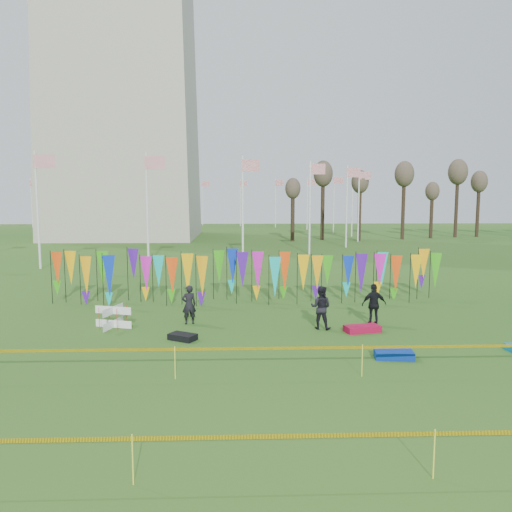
{
  "coord_description": "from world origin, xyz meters",
  "views": [
    {
      "loc": [
        -0.34,
        -14.54,
        4.85
      ],
      "look_at": [
        0.39,
        6.0,
        2.45
      ],
      "focal_mm": 35.0,
      "sensor_mm": 36.0,
      "label": 1
    }
  ],
  "objects_px": {
    "kite_bag_blue": "(394,355)",
    "kite_bag_red": "(362,329)",
    "box_kite": "(113,317)",
    "person_mid": "(321,307)",
    "person_right": "(374,304)",
    "kite_bag_black": "(183,337)",
    "person_left": "(189,305)"
  },
  "relations": [
    {
      "from": "kite_bag_blue",
      "to": "kite_bag_red",
      "type": "relative_size",
      "value": 0.89
    },
    {
      "from": "box_kite",
      "to": "kite_bag_red",
      "type": "distance_m",
      "value": 9.24
    },
    {
      "from": "person_mid",
      "to": "kite_bag_blue",
      "type": "distance_m",
      "value": 3.96
    },
    {
      "from": "box_kite",
      "to": "person_right",
      "type": "distance_m",
      "value": 9.89
    },
    {
      "from": "kite_bag_red",
      "to": "kite_bag_black",
      "type": "relative_size",
      "value": 1.39
    },
    {
      "from": "person_left",
      "to": "kite_bag_blue",
      "type": "distance_m",
      "value": 7.99
    },
    {
      "from": "box_kite",
      "to": "person_mid",
      "type": "relative_size",
      "value": 0.52
    },
    {
      "from": "box_kite",
      "to": "kite_bag_black",
      "type": "height_order",
      "value": "box_kite"
    },
    {
      "from": "person_mid",
      "to": "person_right",
      "type": "relative_size",
      "value": 1.01
    },
    {
      "from": "kite_bag_red",
      "to": "person_left",
      "type": "bearing_deg",
      "value": 167.85
    },
    {
      "from": "box_kite",
      "to": "kite_bag_blue",
      "type": "relative_size",
      "value": 0.73
    },
    {
      "from": "kite_bag_red",
      "to": "kite_bag_black",
      "type": "height_order",
      "value": "kite_bag_red"
    },
    {
      "from": "person_mid",
      "to": "person_right",
      "type": "xyz_separation_m",
      "value": [
        2.13,
        0.49,
        -0.01
      ]
    },
    {
      "from": "box_kite",
      "to": "kite_bag_red",
      "type": "xyz_separation_m",
      "value": [
        9.2,
        -0.87,
        -0.3
      ]
    },
    {
      "from": "box_kite",
      "to": "kite_bag_black",
      "type": "xyz_separation_m",
      "value": [
        2.77,
        -1.68,
        -0.31
      ]
    },
    {
      "from": "person_right",
      "to": "kite_bag_black",
      "type": "xyz_separation_m",
      "value": [
        -7.11,
        -1.79,
        -0.69
      ]
    },
    {
      "from": "person_mid",
      "to": "kite_bag_blue",
      "type": "bearing_deg",
      "value": 137.02
    },
    {
      "from": "kite_bag_blue",
      "to": "person_mid",
      "type": "bearing_deg",
      "value": 115.16
    },
    {
      "from": "person_right",
      "to": "kite_bag_blue",
      "type": "relative_size",
      "value": 1.4
    },
    {
      "from": "person_right",
      "to": "kite_bag_red",
      "type": "relative_size",
      "value": 1.25
    },
    {
      "from": "box_kite",
      "to": "person_mid",
      "type": "xyz_separation_m",
      "value": [
        7.75,
        -0.38,
        0.39
      ]
    },
    {
      "from": "person_mid",
      "to": "kite_bag_blue",
      "type": "relative_size",
      "value": 1.41
    },
    {
      "from": "person_mid",
      "to": "kite_bag_black",
      "type": "relative_size",
      "value": 1.75
    },
    {
      "from": "person_left",
      "to": "kite_bag_blue",
      "type": "height_order",
      "value": "person_left"
    },
    {
      "from": "person_left",
      "to": "box_kite",
      "type": "bearing_deg",
      "value": -6.17
    },
    {
      "from": "box_kite",
      "to": "kite_bag_red",
      "type": "relative_size",
      "value": 0.65
    },
    {
      "from": "person_right",
      "to": "box_kite",
      "type": "bearing_deg",
      "value": 0.85
    },
    {
      "from": "person_mid",
      "to": "kite_bag_black",
      "type": "xyz_separation_m",
      "value": [
        -4.98,
        -1.3,
        -0.7
      ]
    },
    {
      "from": "kite_bag_black",
      "to": "person_left",
      "type": "bearing_deg",
      "value": 89.68
    },
    {
      "from": "person_left",
      "to": "kite_bag_blue",
      "type": "xyz_separation_m",
      "value": [
        6.63,
        -4.42,
        -0.64
      ]
    },
    {
      "from": "kite_bag_blue",
      "to": "kite_bag_black",
      "type": "xyz_separation_m",
      "value": [
        -6.64,
        2.23,
        -0.01
      ]
    },
    {
      "from": "person_mid",
      "to": "person_right",
      "type": "distance_m",
      "value": 2.18
    }
  ]
}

